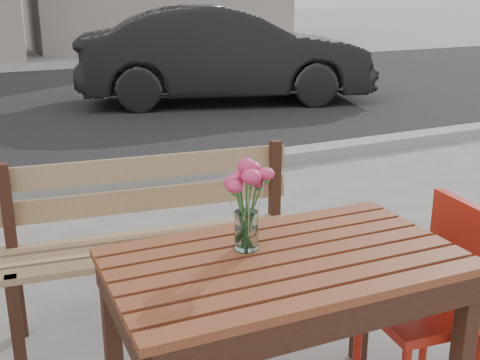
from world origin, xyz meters
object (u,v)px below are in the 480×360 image
object	(u,v)px
main_table	(285,288)
parked_car	(225,55)
red_chair	(439,291)
main_vase	(247,194)

from	to	relation	value
main_table	parked_car	bearing A→B (deg)	69.26
red_chair	parked_car	bearing A→B (deg)	169.26
red_chair	main_vase	world-z (taller)	main_vase
main_table	red_chair	world-z (taller)	red_chair
red_chair	parked_car	distance (m)	6.75
red_chair	main_vase	xyz separation A→B (m)	(-0.74, 0.18, 0.46)
main_table	red_chair	xyz separation A→B (m)	(0.65, -0.07, -0.13)
red_chair	main_vase	bearing A→B (deg)	-96.65
red_chair	main_vase	size ratio (longest dim) A/B	2.53
main_vase	main_table	bearing A→B (deg)	-51.01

